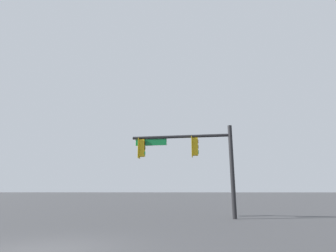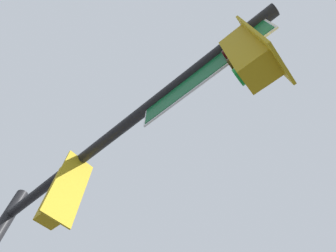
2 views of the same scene
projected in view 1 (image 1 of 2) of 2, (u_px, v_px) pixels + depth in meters
signal_pole_near at (193, 153)px, 16.23m from camera, size 6.29×1.14×5.50m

